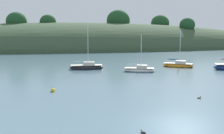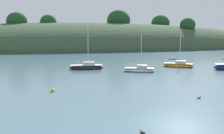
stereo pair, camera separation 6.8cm
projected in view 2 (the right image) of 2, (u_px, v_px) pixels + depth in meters
The scene contains 9 objects.
ground_plane at pixel (174, 124), 18.77m from camera, with size 400.00×400.00×0.00m, color slate.
far_shoreline_hill at pixel (77, 48), 92.57m from camera, with size 150.00×36.00×21.11m.
sailboat_red_portside at pixel (140, 70), 41.89m from camera, with size 4.93×3.19×5.71m.
sailboat_blue_center at pixel (178, 65), 47.29m from camera, with size 5.12×4.29×6.40m.
sailboat_navy_dinghy at pixel (87, 67), 44.80m from camera, with size 5.44×2.14×7.34m.
mooring_buoy_inner at pixel (53, 90), 28.48m from camera, with size 0.44×0.44×0.54m.
mooring_buoy_outer at pixel (181, 63), 51.49m from camera, with size 0.44×0.44×0.54m.
duck_lone_right at pixel (199, 98), 25.62m from camera, with size 0.42×0.19×0.24m.
duck_trailing at pixel (143, 133), 17.01m from camera, with size 0.35×0.38×0.24m.
Camera 2 is at (-7.75, -16.89, 6.15)m, focal length 45.73 mm.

